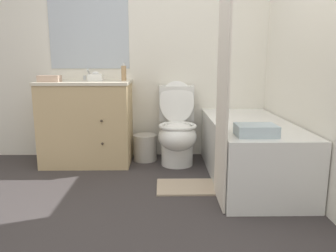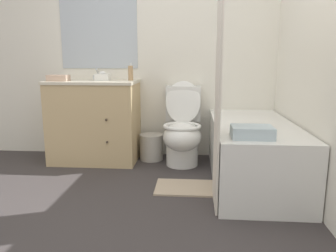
{
  "view_description": "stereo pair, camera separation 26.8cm",
  "coord_description": "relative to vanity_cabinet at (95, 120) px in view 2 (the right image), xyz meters",
  "views": [
    {
      "loc": [
        0.05,
        -2.04,
        1.09
      ],
      "look_at": [
        0.1,
        0.76,
        0.53
      ],
      "focal_mm": 35.0,
      "sensor_mm": 36.0,
      "label": 1
    },
    {
      "loc": [
        0.32,
        -2.03,
        1.09
      ],
      "look_at": [
        0.1,
        0.76,
        0.53
      ],
      "focal_mm": 35.0,
      "sensor_mm": 36.0,
      "label": 2
    }
  ],
  "objects": [
    {
      "name": "ground_plane",
      "position": [
        0.75,
        -1.4,
        -0.45
      ],
      "size": [
        14.0,
        14.0,
        0.0
      ],
      "primitive_type": "plane",
      "color": "#383333"
    },
    {
      "name": "wall_back",
      "position": [
        0.75,
        0.31,
        0.8
      ],
      "size": [
        8.0,
        0.06,
        2.5
      ],
      "color": "white",
      "rests_on": "ground_plane"
    },
    {
      "name": "wall_right",
      "position": [
        2.0,
        -0.56,
        0.8
      ],
      "size": [
        0.05,
        2.69,
        2.5
      ],
      "color": "white",
      "rests_on": "ground_plane"
    },
    {
      "name": "vanity_cabinet",
      "position": [
        0.0,
        0.0,
        0.0
      ],
      "size": [
        0.93,
        0.6,
        0.88
      ],
      "color": "tan",
      "rests_on": "ground_plane"
    },
    {
      "name": "sink_faucet",
      "position": [
        -0.0,
        0.21,
        0.46
      ],
      "size": [
        0.14,
        0.12,
        0.12
      ],
      "color": "silver",
      "rests_on": "vanity_cabinet"
    },
    {
      "name": "toilet",
      "position": [
        0.96,
        -0.06,
        -0.09
      ],
      "size": [
        0.39,
        0.66,
        0.88
      ],
      "color": "white",
      "rests_on": "ground_plane"
    },
    {
      "name": "bathtub",
      "position": [
        1.61,
        -0.51,
        -0.18
      ],
      "size": [
        0.7,
        1.58,
        0.54
      ],
      "color": "white",
      "rests_on": "ground_plane"
    },
    {
      "name": "shower_curtain",
      "position": [
        1.24,
        -1.05,
        0.53
      ],
      "size": [
        0.02,
        0.43,
        1.94
      ],
      "color": "silver",
      "rests_on": "ground_plane"
    },
    {
      "name": "wastebasket",
      "position": [
        0.61,
        0.07,
        -0.31
      ],
      "size": [
        0.26,
        0.26,
        0.29
      ],
      "color": "#B7B2A8",
      "rests_on": "ground_plane"
    },
    {
      "name": "tissue_box",
      "position": [
        0.12,
        -0.04,
        0.47
      ],
      "size": [
        0.15,
        0.13,
        0.1
      ],
      "color": "white",
      "rests_on": "vanity_cabinet"
    },
    {
      "name": "soap_dispenser",
      "position": [
        0.4,
        0.04,
        0.51
      ],
      "size": [
        0.05,
        0.05,
        0.18
      ],
      "color": "tan",
      "rests_on": "vanity_cabinet"
    },
    {
      "name": "hand_towel_folded",
      "position": [
        -0.32,
        -0.14,
        0.46
      ],
      "size": [
        0.21,
        0.13,
        0.06
      ],
      "color": "tan",
      "rests_on": "vanity_cabinet"
    },
    {
      "name": "bath_towel_folded",
      "position": [
        1.49,
        -1.09,
        0.13
      ],
      "size": [
        0.3,
        0.21,
        0.08
      ],
      "color": "silver",
      "rests_on": "bathtub"
    },
    {
      "name": "bath_mat",
      "position": [
        1.02,
        -0.75,
        -0.44
      ],
      "size": [
        0.54,
        0.37,
        0.02
      ],
      "color": "tan",
      "rests_on": "ground_plane"
    }
  ]
}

